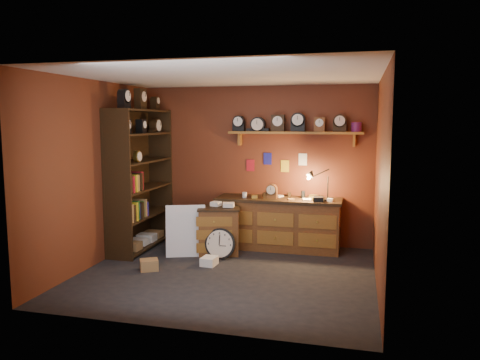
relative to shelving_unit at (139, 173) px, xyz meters
name	(u,v)px	position (x,y,z in m)	size (l,w,h in m)	color
floor	(227,274)	(1.79, -0.98, -1.25)	(4.00, 4.00, 0.00)	black
room_shell	(232,150)	(1.84, -0.87, 0.47)	(4.02, 3.62, 2.71)	maroon
shelving_unit	(139,173)	(0.00, 0.00, 0.00)	(0.47, 1.60, 2.58)	black
workbench	(279,220)	(2.26, 0.49, -0.78)	(2.06, 0.66, 1.36)	brown
low_cabinet	(219,228)	(1.39, -0.02, -0.84)	(0.78, 0.71, 0.84)	brown
big_round_clock	(220,244)	(1.49, -0.30, -1.02)	(0.48, 0.16, 0.48)	black
white_panel	(186,256)	(0.93, -0.29, -1.25)	(0.62, 0.03, 0.83)	silver
mini_fridge	(186,233)	(0.73, 0.25, -1.03)	(0.46, 0.48, 0.45)	silver
floor_box_a	(149,265)	(0.67, -1.10, -1.18)	(0.25, 0.21, 0.15)	#9C7444
floor_box_b	(209,261)	(1.43, -0.67, -1.19)	(0.20, 0.25, 0.12)	white
floor_box_c	(227,245)	(1.47, 0.13, -1.15)	(0.27, 0.22, 0.20)	#9C7444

